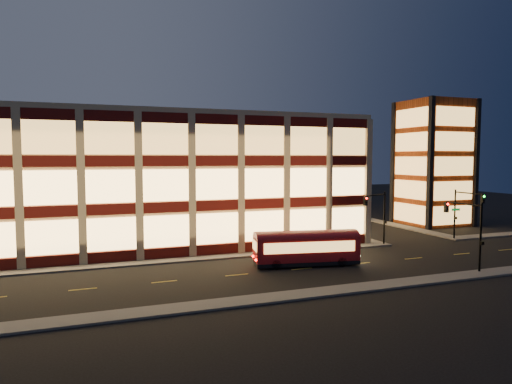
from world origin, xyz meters
name	(u,v)px	position (x,y,z in m)	size (l,w,h in m)	color
ground	(176,263)	(0.00, 0.00, 0.00)	(200.00, 200.00, 0.00)	black
sidewalk_office_south	(141,263)	(-3.00, 1.00, 0.07)	(54.00, 2.00, 0.15)	#514F4C
sidewalk_office_east	(313,225)	(23.00, 17.00, 0.07)	(2.00, 30.00, 0.15)	#514F4C
sidewalk_tower_south	(494,235)	(40.00, 1.00, 0.07)	(14.00, 2.00, 0.15)	#514F4C
sidewalk_tower_west	(377,221)	(34.00, 17.00, 0.07)	(2.00, 30.00, 0.15)	#514F4C
sidewalk_near	(212,305)	(0.00, -13.00, 0.07)	(100.00, 2.00, 0.15)	#514F4C
office_building	(127,178)	(-2.91, 16.91, 7.25)	(50.45, 30.45, 14.50)	tan
stair_tower	(433,163)	(39.95, 11.95, 8.99)	(8.60, 8.60, 18.00)	#8C3814
traffic_signal_far	(378,209)	(22.21, 0.24, 4.11)	(3.79, 1.87, 6.00)	black
traffic_signal_right	(464,206)	(33.50, -0.62, 4.10)	(1.20, 4.37, 6.00)	black
traffic_signal_near	(467,222)	(23.50, -11.03, 4.13)	(0.32, 4.45, 6.00)	black
trolley_bus	(306,246)	(10.97, -4.91, 1.77)	(9.70, 3.98, 3.20)	maroon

